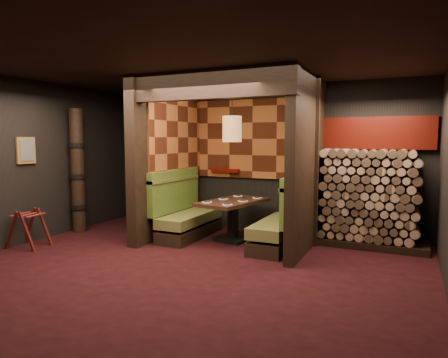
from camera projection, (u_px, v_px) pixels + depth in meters
floor at (185, 269)px, 5.60m from camera, size 6.50×5.50×0.02m
ceiling at (183, 60)px, 5.32m from camera, size 6.50×5.50×0.02m
wall_back at (255, 159)px, 7.95m from camera, size 6.50×0.02×2.85m
wall_left at (20, 162)px, 6.83m from camera, size 0.02×5.50×2.85m
partition_left at (167, 160)px, 7.52m from camera, size 0.20×2.20×2.85m
partition_right at (307, 163)px, 6.45m from camera, size 0.15×2.10×2.85m
header_beam at (206, 84)px, 5.99m from camera, size 2.85×0.18×0.44m
tapa_back_panel at (253, 139)px, 7.88m from camera, size 2.40×0.06×1.55m
tapa_side_panel at (177, 137)px, 7.58m from camera, size 0.04×1.85×1.45m
lacquer_shelf at (225, 170)px, 8.13m from camera, size 0.60×0.12×0.07m
booth_bench_left at (185, 215)px, 7.45m from camera, size 0.68×1.60×1.14m
booth_bench_right at (283, 224)px, 6.66m from camera, size 0.68×1.60×1.14m
dining_table at (233, 213)px, 7.14m from camera, size 1.01×1.50×0.73m
place_settings at (233, 200)px, 7.12m from camera, size 0.79×1.19×0.03m
pendant_lamp at (232, 129)px, 6.95m from camera, size 0.34×0.34×1.09m
framed_picture at (26, 150)px, 6.88m from camera, size 0.05×0.36×0.46m
luggage_rack at (28, 227)px, 6.70m from camera, size 0.68×0.52×0.68m
totem_column at (78, 172)px, 7.76m from camera, size 0.31×0.31×2.40m
firewood_stack at (374, 199)px, 6.68m from camera, size 1.73×0.70×1.64m
mosaic_header at (378, 133)px, 6.87m from camera, size 1.83×0.10×0.56m
bay_front_post at (316, 163)px, 6.65m from camera, size 0.08×0.08×2.85m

